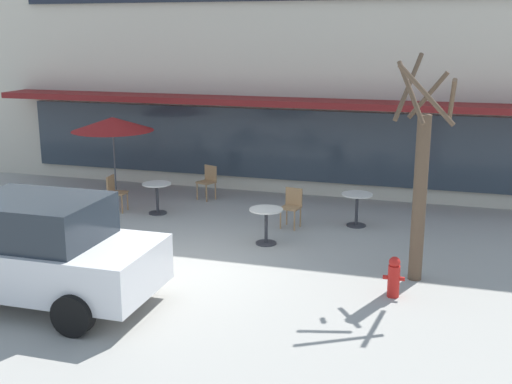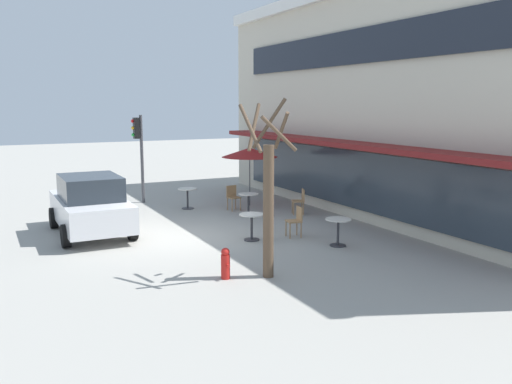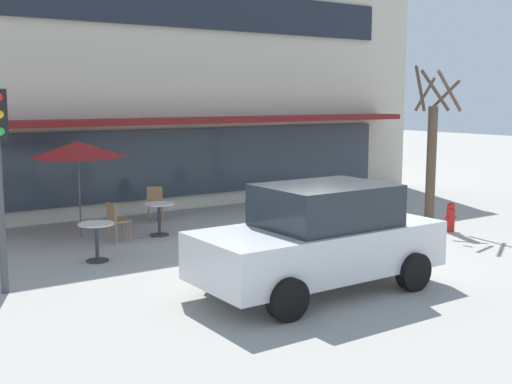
{
  "view_description": "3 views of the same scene",
  "coord_description": "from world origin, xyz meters",
  "px_view_note": "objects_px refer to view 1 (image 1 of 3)",
  "views": [
    {
      "loc": [
        4.65,
        -10.59,
        4.32
      ],
      "look_at": [
        0.58,
        2.79,
        0.81
      ],
      "focal_mm": 45.0,
      "sensor_mm": 36.0,
      "label": 1
    },
    {
      "loc": [
        14.55,
        -4.93,
        3.86
      ],
      "look_at": [
        -0.3,
        2.54,
        1.11
      ],
      "focal_mm": 38.0,
      "sensor_mm": 36.0,
      "label": 2
    },
    {
      "loc": [
        -8.3,
        -10.22,
        3.16
      ],
      "look_at": [
        0.24,
        2.47,
        0.91
      ],
      "focal_mm": 45.0,
      "sensor_mm": 36.0,
      "label": 3
    }
  ],
  "objects_px": {
    "patio_umbrella_green_folded": "(112,124)",
    "cafe_table_by_tree": "(357,204)",
    "cafe_chair_0": "(292,205)",
    "cafe_chair_1": "(115,191)",
    "cafe_table_near_wall": "(157,193)",
    "fire_hydrant": "(394,277)",
    "cafe_table_mid_patio": "(266,220)",
    "cafe_table_streetside": "(48,202)",
    "parked_sedan": "(33,251)",
    "street_tree": "(420,181)",
    "cafe_chair_2": "(208,180)"
  },
  "relations": [
    {
      "from": "cafe_table_near_wall",
      "to": "parked_sedan",
      "type": "height_order",
      "value": "parked_sedan"
    },
    {
      "from": "cafe_table_mid_patio",
      "to": "cafe_table_streetside",
      "type": "bearing_deg",
      "value": -179.34
    },
    {
      "from": "cafe_chair_0",
      "to": "cafe_chair_1",
      "type": "bearing_deg",
      "value": 179.88
    },
    {
      "from": "cafe_table_streetside",
      "to": "cafe_chair_0",
      "type": "distance_m",
      "value": 5.61
    },
    {
      "from": "cafe_chair_0",
      "to": "cafe_table_streetside",
      "type": "bearing_deg",
      "value": -165.72
    },
    {
      "from": "cafe_chair_1",
      "to": "fire_hydrant",
      "type": "distance_m",
      "value": 7.81
    },
    {
      "from": "cafe_table_near_wall",
      "to": "fire_hydrant",
      "type": "bearing_deg",
      "value": -30.13
    },
    {
      "from": "cafe_table_mid_patio",
      "to": "cafe_table_near_wall",
      "type": "bearing_deg",
      "value": 155.59
    },
    {
      "from": "cafe_table_mid_patio",
      "to": "cafe_chair_2",
      "type": "distance_m",
      "value": 3.98
    },
    {
      "from": "cafe_chair_0",
      "to": "parked_sedan",
      "type": "distance_m",
      "value": 6.07
    },
    {
      "from": "cafe_chair_0",
      "to": "patio_umbrella_green_folded",
      "type": "bearing_deg",
      "value": 169.36
    },
    {
      "from": "cafe_table_near_wall",
      "to": "cafe_chair_0",
      "type": "xyz_separation_m",
      "value": [
        3.4,
        -0.11,
        0.01
      ]
    },
    {
      "from": "cafe_chair_2",
      "to": "fire_hydrant",
      "type": "bearing_deg",
      "value": -44.17
    },
    {
      "from": "fire_hydrant",
      "to": "cafe_table_by_tree",
      "type": "bearing_deg",
      "value": 107.03
    },
    {
      "from": "fire_hydrant",
      "to": "cafe_table_near_wall",
      "type": "bearing_deg",
      "value": 149.87
    },
    {
      "from": "street_tree",
      "to": "fire_hydrant",
      "type": "bearing_deg",
      "value": -108.08
    },
    {
      "from": "patio_umbrella_green_folded",
      "to": "fire_hydrant",
      "type": "height_order",
      "value": "patio_umbrella_green_folded"
    },
    {
      "from": "cafe_table_by_tree",
      "to": "street_tree",
      "type": "height_order",
      "value": "street_tree"
    },
    {
      "from": "fire_hydrant",
      "to": "cafe_chair_1",
      "type": "bearing_deg",
      "value": 154.53
    },
    {
      "from": "cafe_chair_2",
      "to": "street_tree",
      "type": "bearing_deg",
      "value": -37.19
    },
    {
      "from": "patio_umbrella_green_folded",
      "to": "fire_hydrant",
      "type": "xyz_separation_m",
      "value": [
        7.54,
        -4.28,
        -1.67
      ]
    },
    {
      "from": "cafe_table_streetside",
      "to": "cafe_chair_0",
      "type": "relative_size",
      "value": 0.85
    },
    {
      "from": "parked_sedan",
      "to": "street_tree",
      "type": "bearing_deg",
      "value": 25.42
    },
    {
      "from": "cafe_table_by_tree",
      "to": "parked_sedan",
      "type": "distance_m",
      "value": 7.26
    },
    {
      "from": "cafe_table_mid_patio",
      "to": "cafe_chair_1",
      "type": "height_order",
      "value": "cafe_chair_1"
    },
    {
      "from": "parked_sedan",
      "to": "street_tree",
      "type": "distance_m",
      "value": 6.59
    },
    {
      "from": "patio_umbrella_green_folded",
      "to": "cafe_table_by_tree",
      "type": "bearing_deg",
      "value": -3.95
    },
    {
      "from": "parked_sedan",
      "to": "cafe_table_by_tree",
      "type": "bearing_deg",
      "value": 52.39
    },
    {
      "from": "cafe_table_streetside",
      "to": "cafe_table_mid_patio",
      "type": "bearing_deg",
      "value": 0.66
    },
    {
      "from": "patio_umbrella_green_folded",
      "to": "parked_sedan",
      "type": "xyz_separation_m",
      "value": [
        1.94,
        -6.18,
        -1.14
      ]
    },
    {
      "from": "cafe_table_by_tree",
      "to": "cafe_table_mid_patio",
      "type": "height_order",
      "value": "same"
    },
    {
      "from": "cafe_table_streetside",
      "to": "cafe_chair_1",
      "type": "xyz_separation_m",
      "value": [
        0.96,
        1.39,
        0.01
      ]
    },
    {
      "from": "cafe_chair_0",
      "to": "cafe_table_mid_patio",
      "type": "bearing_deg",
      "value": -99.8
    },
    {
      "from": "cafe_chair_0",
      "to": "fire_hydrant",
      "type": "bearing_deg",
      "value": -52.49
    },
    {
      "from": "cafe_chair_1",
      "to": "street_tree",
      "type": "xyz_separation_m",
      "value": [
        7.35,
        -2.46,
        1.29
      ]
    },
    {
      "from": "cafe_table_near_wall",
      "to": "cafe_chair_1",
      "type": "distance_m",
      "value": 1.09
    },
    {
      "from": "cafe_table_by_tree",
      "to": "cafe_table_mid_patio",
      "type": "distance_m",
      "value": 2.44
    },
    {
      "from": "cafe_table_near_wall",
      "to": "cafe_chair_1",
      "type": "xyz_separation_m",
      "value": [
        -1.09,
        -0.1,
        0.01
      ]
    },
    {
      "from": "cafe_chair_0",
      "to": "cafe_chair_1",
      "type": "relative_size",
      "value": 1.0
    },
    {
      "from": "cafe_table_streetside",
      "to": "cafe_chair_2",
      "type": "distance_m",
      "value": 4.18
    },
    {
      "from": "patio_umbrella_green_folded",
      "to": "street_tree",
      "type": "bearing_deg",
      "value": -23.34
    },
    {
      "from": "patio_umbrella_green_folded",
      "to": "parked_sedan",
      "type": "height_order",
      "value": "patio_umbrella_green_folded"
    },
    {
      "from": "cafe_table_near_wall",
      "to": "cafe_table_mid_patio",
      "type": "relative_size",
      "value": 1.0
    },
    {
      "from": "cafe_table_by_tree",
      "to": "fire_hydrant",
      "type": "bearing_deg",
      "value": -72.97
    },
    {
      "from": "cafe_table_near_wall",
      "to": "cafe_chair_1",
      "type": "bearing_deg",
      "value": -174.54
    },
    {
      "from": "cafe_table_mid_patio",
      "to": "cafe_chair_1",
      "type": "relative_size",
      "value": 0.85
    },
    {
      "from": "street_tree",
      "to": "patio_umbrella_green_folded",
      "type": "bearing_deg",
      "value": 156.66
    },
    {
      "from": "cafe_table_near_wall",
      "to": "fire_hydrant",
      "type": "relative_size",
      "value": 1.08
    },
    {
      "from": "cafe_chair_2",
      "to": "fire_hydrant",
      "type": "height_order",
      "value": "cafe_chair_2"
    },
    {
      "from": "cafe_table_near_wall",
      "to": "cafe_table_streetside",
      "type": "xyz_separation_m",
      "value": [
        -2.04,
        -1.5,
        0.0
      ]
    }
  ]
}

